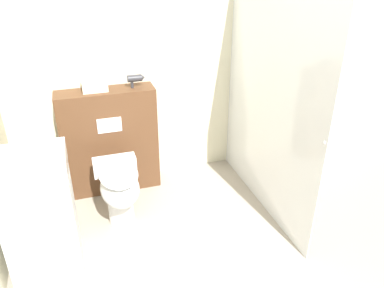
# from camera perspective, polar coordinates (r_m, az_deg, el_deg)

# --- Properties ---
(wall_back) EXTENTS (8.00, 0.06, 2.50)m
(wall_back) POSITION_cam_1_polar(r_m,az_deg,el_deg) (3.71, -6.10, 12.85)
(wall_back) COLOR beige
(wall_back) RESTS_ON ground_plane
(partition_panel) EXTENTS (0.91, 0.28, 1.04)m
(partition_panel) POSITION_cam_1_polar(r_m,az_deg,el_deg) (3.73, -12.35, 0.44)
(partition_panel) COLOR #51331E
(partition_panel) RESTS_ON ground_plane
(shower_glass) EXTENTS (0.04, 1.66, 2.12)m
(shower_glass) POSITION_cam_1_polar(r_m,az_deg,el_deg) (3.27, 11.66, 6.97)
(shower_glass) COLOR silver
(shower_glass) RESTS_ON ground_plane
(toilet) EXTENTS (0.38, 0.61, 0.56)m
(toilet) POSITION_cam_1_polar(r_m,az_deg,el_deg) (3.27, -11.01, -6.69)
(toilet) COLOR white
(toilet) RESTS_ON ground_plane
(sink_vanity) EXTENTS (0.50, 0.41, 1.11)m
(sink_vanity) POSITION_cam_1_polar(r_m,az_deg,el_deg) (2.95, -22.23, -9.72)
(sink_vanity) COLOR white
(sink_vanity) RESTS_ON ground_plane
(hair_drier) EXTENTS (0.16, 0.06, 0.12)m
(hair_drier) POSITION_cam_1_polar(r_m,az_deg,el_deg) (3.53, -8.61, 9.83)
(hair_drier) COLOR #2D2D33
(hair_drier) RESTS_ON partition_panel
(folded_towel) EXTENTS (0.22, 0.18, 0.09)m
(folded_towel) POSITION_cam_1_polar(r_m,az_deg,el_deg) (3.53, -14.62, 8.61)
(folded_towel) COLOR beige
(folded_towel) RESTS_ON partition_panel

